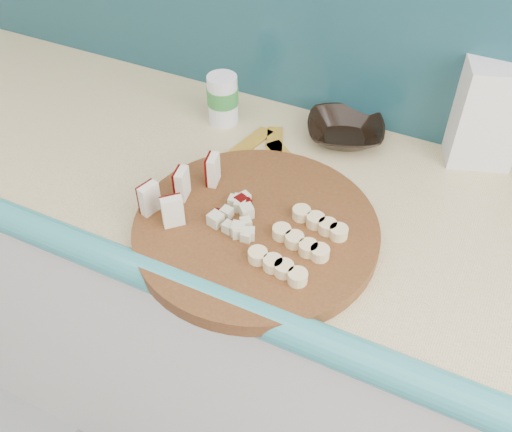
{
  "coord_description": "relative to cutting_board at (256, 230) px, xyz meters",
  "views": [
    {
      "loc": [
        0.43,
        0.72,
        1.64
      ],
      "look_at": [
        0.12,
        1.36,
        0.96
      ],
      "focal_mm": 40.0,
      "sensor_mm": 36.0,
      "label": 1
    }
  ],
  "objects": [
    {
      "name": "backsplash",
      "position": [
        -0.02,
        0.43,
        0.24
      ],
      "size": [
        2.2,
        0.02,
        0.5
      ],
      "primitive_type": "cube",
      "color": "teal",
      "rests_on": "kitchen_counter"
    },
    {
      "name": "apple_chunks",
      "position": [
        -0.03,
        0.01,
        0.02
      ],
      "size": [
        0.07,
        0.07,
        0.02
      ],
      "color": "beige",
      "rests_on": "cutting_board"
    },
    {
      "name": "brown_bowl",
      "position": [
        0.04,
        0.35,
        0.01
      ],
      "size": [
        0.21,
        0.21,
        0.04
      ],
      "primitive_type": "imported",
      "rotation": [
        0.0,
        0.0,
        0.37
      ],
      "color": "black",
      "rests_on": "kitchen_counter"
    },
    {
      "name": "cutting_board",
      "position": [
        0.0,
        0.0,
        0.0
      ],
      "size": [
        0.51,
        0.51,
        0.03
      ],
      "primitive_type": "cylinder",
      "rotation": [
        0.0,
        0.0,
        -0.2
      ],
      "color": "#49230F",
      "rests_on": "kitchen_counter"
    },
    {
      "name": "canister",
      "position": [
        -0.22,
        0.29,
        0.04
      ],
      "size": [
        0.07,
        0.07,
        0.11
      ],
      "rotation": [
        0.0,
        0.0,
        0.23
      ],
      "color": "silver",
      "rests_on": "kitchen_counter"
    },
    {
      "name": "flour_bag",
      "position": [
        0.31,
        0.4,
        0.09
      ],
      "size": [
        0.15,
        0.12,
        0.21
      ],
      "primitive_type": "cube",
      "rotation": [
        0.0,
        0.0,
        0.33
      ],
      "color": "silver",
      "rests_on": "kitchen_counter"
    },
    {
      "name": "kitchen_counter",
      "position": [
        -0.02,
        0.14,
        -0.47
      ],
      "size": [
        2.2,
        0.63,
        0.91
      ],
      "color": "silver",
      "rests_on": "ground"
    },
    {
      "name": "banana_slices",
      "position": [
        0.09,
        -0.02,
        0.02
      ],
      "size": [
        0.13,
        0.18,
        0.02
      ],
      "color": "beige",
      "rests_on": "cutting_board"
    },
    {
      "name": "banana_peel",
      "position": [
        -0.08,
        0.23,
        -0.01
      ],
      "size": [
        0.21,
        0.17,
        0.01
      ],
      "rotation": [
        0.0,
        0.0,
        0.23
      ],
      "color": "gold",
      "rests_on": "kitchen_counter"
    },
    {
      "name": "apple_wedges",
      "position": [
        -0.15,
        -0.01,
        0.04
      ],
      "size": [
        0.09,
        0.17,
        0.06
      ],
      "color": "beige",
      "rests_on": "cutting_board"
    }
  ]
}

